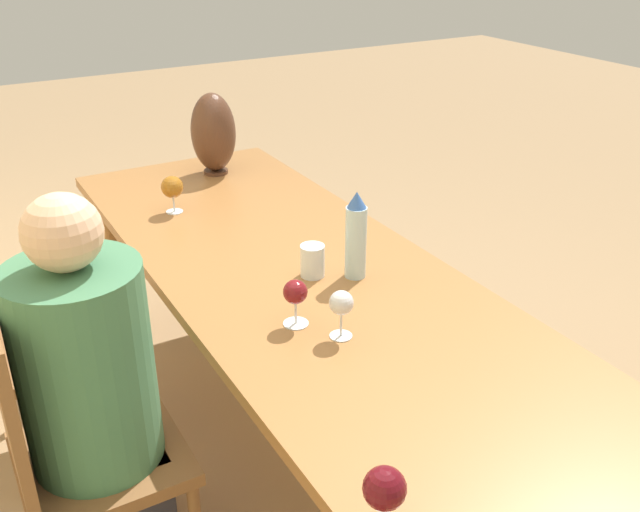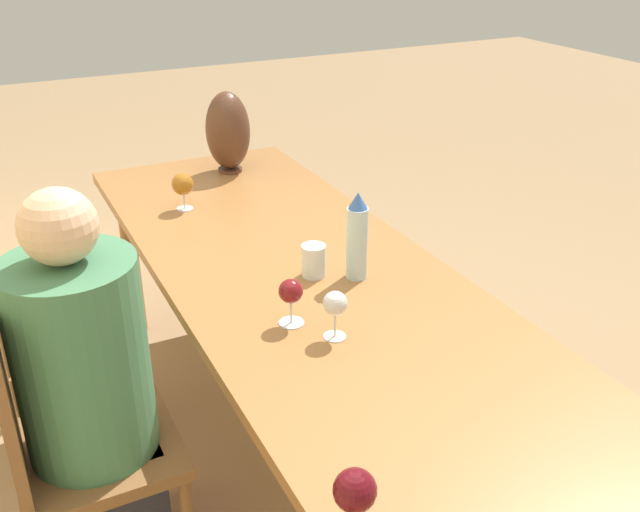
# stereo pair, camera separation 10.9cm
# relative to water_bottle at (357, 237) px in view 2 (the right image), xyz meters

# --- Properties ---
(ground_plane) EXTENTS (14.00, 14.00, 0.00)m
(ground_plane) POSITION_rel_water_bottle_xyz_m (0.10, 0.13, -0.90)
(ground_plane) COLOR #937551
(dining_table) EXTENTS (2.51, 0.86, 0.77)m
(dining_table) POSITION_rel_water_bottle_xyz_m (0.10, 0.13, -0.21)
(dining_table) COLOR #936033
(dining_table) RESTS_ON ground_plane
(water_bottle) EXTENTS (0.07, 0.07, 0.28)m
(water_bottle) POSITION_rel_water_bottle_xyz_m (0.00, 0.00, 0.00)
(water_bottle) COLOR #ADCCD6
(water_bottle) RESTS_ON dining_table
(water_tumbler) EXTENTS (0.08, 0.08, 0.10)m
(water_tumbler) POSITION_rel_water_bottle_xyz_m (0.07, 0.11, -0.09)
(water_tumbler) COLOR silver
(water_tumbler) RESTS_ON dining_table
(vase) EXTENTS (0.19, 0.19, 0.35)m
(vase) POSITION_rel_water_bottle_xyz_m (1.11, 0.01, 0.04)
(vase) COLOR #4C2D1E
(vase) RESTS_ON dining_table
(wine_glass_0) EXTENTS (0.08, 0.08, 0.14)m
(wine_glass_0) POSITION_rel_water_bottle_xyz_m (0.78, 0.32, -0.04)
(wine_glass_0) COLOR silver
(wine_glass_0) RESTS_ON dining_table
(wine_glass_1) EXTENTS (0.08, 0.08, 0.14)m
(wine_glass_1) POSITION_rel_water_bottle_xyz_m (-0.88, 0.49, -0.04)
(wine_glass_1) COLOR silver
(wine_glass_1) RESTS_ON dining_table
(wine_glass_2) EXTENTS (0.07, 0.07, 0.14)m
(wine_glass_2) POSITION_rel_water_bottle_xyz_m (-0.16, 0.30, -0.04)
(wine_glass_2) COLOR silver
(wine_glass_2) RESTS_ON dining_table
(wine_glass_3) EXTENTS (0.07, 0.07, 0.14)m
(wine_glass_3) POSITION_rel_water_bottle_xyz_m (-0.28, 0.22, -0.04)
(wine_glass_3) COLOR silver
(wine_glass_3) RESTS_ON dining_table
(chair_near) EXTENTS (0.44, 0.44, 0.96)m
(chair_near) POSITION_rel_water_bottle_xyz_m (-0.04, 0.92, -0.40)
(chair_near) COLOR brown
(chair_near) RESTS_ON ground_plane
(chair_far) EXTENTS (0.44, 0.44, 0.96)m
(chair_far) POSITION_rel_water_bottle_xyz_m (0.61, 0.92, -0.40)
(chair_far) COLOR brown
(chair_far) RESTS_ON ground_plane
(person_near) EXTENTS (0.35, 0.35, 1.22)m
(person_near) POSITION_rel_water_bottle_xyz_m (-0.04, 0.83, -0.26)
(person_near) COLOR #2D2D38
(person_near) RESTS_ON ground_plane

